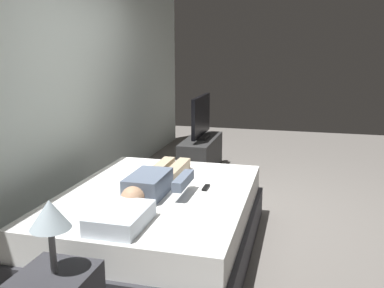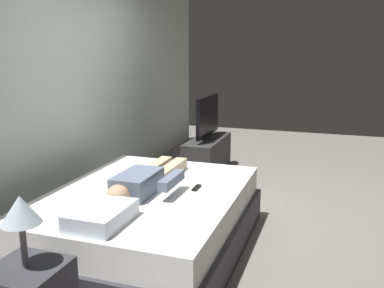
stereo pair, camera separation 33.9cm
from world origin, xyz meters
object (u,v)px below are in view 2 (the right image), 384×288
at_px(tv_stand, 207,156).
at_px(tv, 208,118).
at_px(pillow, 101,215).
at_px(person, 146,180).
at_px(bed, 147,221).
at_px(remote, 197,188).
at_px(lamp, 21,211).

bearing_deg(tv_stand, tv, -153.43).
relative_size(pillow, person, 0.38).
distance_m(bed, remote, 0.51).
xyz_separation_m(bed, lamp, (-1.35, 0.12, 0.59)).
distance_m(bed, tv_stand, 2.38).
relative_size(remote, tv_stand, 0.14).
height_order(person, tv, tv).
bearing_deg(person, tv_stand, 3.92).
relative_size(tv_stand, tv, 1.25).
bearing_deg(bed, lamp, 175.05).
height_order(pillow, tv_stand, pillow).
distance_m(pillow, tv_stand, 3.12).
height_order(bed, tv, tv).
distance_m(person, tv_stand, 2.38).
xyz_separation_m(remote, lamp, (-1.53, 0.50, 0.30)).
bearing_deg(bed, person, 34.00).
distance_m(bed, pillow, 0.80).
distance_m(person, lamp, 1.40).
distance_m(person, remote, 0.44).
bearing_deg(person, bed, -146.00).
xyz_separation_m(person, tv_stand, (2.34, 0.16, -0.37)).
height_order(bed, lamp, lamp).
xyz_separation_m(remote, tv_stand, (2.19, 0.57, -0.30)).
bearing_deg(bed, tv, 4.34).
relative_size(pillow, lamp, 1.14).
bearing_deg(tv_stand, pillow, -176.68).
distance_m(tv_stand, tv, 0.53).
distance_m(bed, person, 0.36).
distance_m(person, tv, 2.35).
height_order(remote, tv_stand, remote).
xyz_separation_m(bed, pillow, (-0.73, -0.00, 0.34)).
xyz_separation_m(pillow, remote, (0.91, -0.39, -0.05)).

